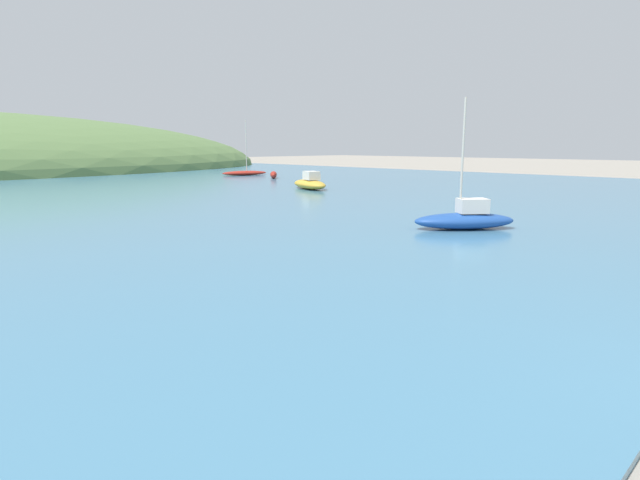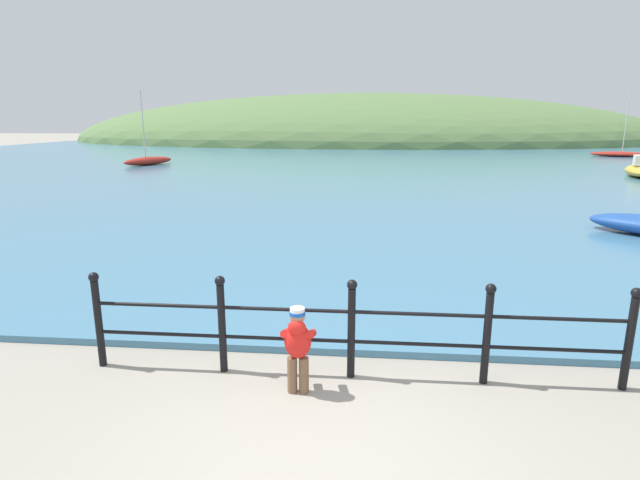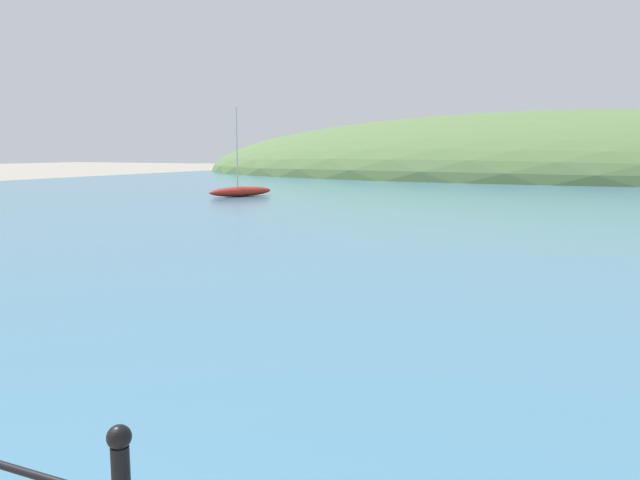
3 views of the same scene
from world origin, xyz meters
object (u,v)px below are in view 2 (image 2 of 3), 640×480
at_px(boat_white_sailboat, 148,161).
at_px(boat_mid_harbor, 640,169).
at_px(child_in_coat, 298,342).
at_px(boat_green_fishing, 619,154).

bearing_deg(boat_white_sailboat, boat_mid_harbor, -8.26).
bearing_deg(boat_mid_harbor, boat_white_sailboat, 171.74).
height_order(child_in_coat, boat_white_sailboat, boat_white_sailboat).
relative_size(child_in_coat, boat_green_fishing, 0.20).
relative_size(child_in_coat, boat_mid_harbor, 0.25).
bearing_deg(child_in_coat, boat_green_fishing, 60.78).
bearing_deg(boat_mid_harbor, boat_green_fishing, 68.43).
xyz_separation_m(boat_mid_harbor, boat_white_sailboat, (-28.10, 4.08, -0.07)).
xyz_separation_m(boat_green_fishing, boat_white_sailboat, (-33.84, -10.44, 0.06)).
relative_size(child_in_coat, boat_white_sailboat, 0.22).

